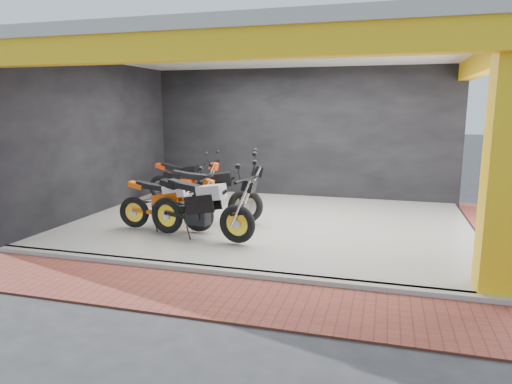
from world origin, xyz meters
TOP-DOWN VIEW (x-y plane):
  - ground at (0.00, 0.00)m, footprint 80.00×80.00m
  - showroom_floor at (0.00, 2.00)m, footprint 8.00×6.00m
  - showroom_ceiling at (0.00, 2.00)m, footprint 8.40×6.40m
  - back_wall at (0.00, 5.10)m, footprint 8.20×0.20m
  - left_wall at (-4.10, 2.00)m, footprint 0.20×6.20m
  - corner_column at (3.75, -0.75)m, footprint 0.50×0.50m
  - header_beam_front at (0.00, -1.00)m, footprint 8.40×0.30m
  - header_beam_right at (4.00, 2.00)m, footprint 0.30×6.40m
  - floor_kerb at (0.00, -1.02)m, footprint 8.00×0.20m
  - paver_front at (0.00, -1.80)m, footprint 9.00×1.40m
  - moto_hero at (-1.10, 0.72)m, footprint 2.10×0.87m
  - moto_row_a at (-0.15, 0.21)m, footprint 2.40×1.20m
  - moto_row_b at (-0.41, 1.53)m, footprint 2.55×1.48m
  - moto_row_d at (-1.94, 3.20)m, footprint 2.16×0.99m

SIDE VIEW (x-z plane):
  - ground at x=0.00m, z-range 0.00..0.00m
  - paver_front at x=0.00m, z-range 0.00..0.03m
  - showroom_floor at x=0.00m, z-range 0.00..0.10m
  - floor_kerb at x=0.00m, z-range 0.00..0.10m
  - moto_hero at x=-1.10m, z-range 0.10..1.36m
  - moto_row_d at x=-1.94m, z-range 0.10..1.38m
  - moto_row_a at x=-0.15m, z-range 0.10..1.50m
  - moto_row_b at x=-0.41m, z-range 0.10..1.57m
  - back_wall at x=0.00m, z-range 0.00..3.50m
  - left_wall at x=-4.10m, z-range 0.00..3.50m
  - corner_column at x=3.75m, z-range 0.00..3.50m
  - header_beam_front at x=0.00m, z-range 3.10..3.50m
  - header_beam_right at x=4.00m, z-range 3.10..3.50m
  - showroom_ceiling at x=0.00m, z-range 3.50..3.70m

